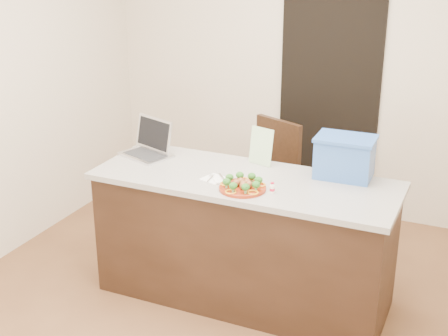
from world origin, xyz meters
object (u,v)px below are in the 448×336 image
at_px(island, 244,239).
at_px(napkin, 214,179).
at_px(plate, 243,188).
at_px(laptop, 150,145).
at_px(yogurt_bottle, 272,188).
at_px(blue_box, 345,157).
at_px(chair, 273,177).

height_order(island, napkin, napkin).
bearing_deg(plate, napkin, 160.42).
xyz_separation_m(napkin, laptop, (-0.65, 0.27, 0.07)).
bearing_deg(plate, yogurt_bottle, 9.13).
bearing_deg(laptop, yogurt_bottle, 3.07).
bearing_deg(plate, blue_box, 42.13).
xyz_separation_m(island, blue_box, (0.60, 0.29, 0.60)).
distance_m(napkin, blue_box, 0.88).
height_order(island, chair, chair).
bearing_deg(yogurt_bottle, blue_box, 52.75).
bearing_deg(plate, laptop, 158.35).
xyz_separation_m(napkin, yogurt_bottle, (0.43, -0.05, 0.03)).
relative_size(island, plate, 6.80).
distance_m(laptop, chair, 1.09).
height_order(plate, chair, chair).
height_order(yogurt_bottle, chair, chair).
bearing_deg(island, yogurt_bottle, -32.70).
distance_m(napkin, chair, 1.03).
bearing_deg(napkin, plate, -19.58).
bearing_deg(island, chair, 96.95).
xyz_separation_m(napkin, chair, (0.07, 0.98, -0.33)).
bearing_deg(island, napkin, -148.06).
relative_size(yogurt_bottle, laptop, 0.16).
height_order(island, yogurt_bottle, yogurt_bottle).
height_order(yogurt_bottle, laptop, laptop).
bearing_deg(laptop, island, 8.76).
height_order(plate, laptop, laptop).
bearing_deg(plate, chair, 99.09).
height_order(napkin, laptop, laptop).
distance_m(island, yogurt_bottle, 0.57).
distance_m(island, chair, 0.88).
bearing_deg(chair, napkin, -70.39).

